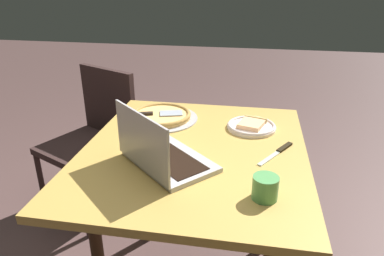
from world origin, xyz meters
The scene contains 7 objects.
dining_table centered at (0.00, 0.00, 0.68)m, with size 1.04×0.89×0.77m.
laptop centered at (-0.16, 0.10, 0.82)m, with size 0.40×0.41×0.23m.
pizza_plate centered at (0.24, -0.22, 0.79)m, with size 0.22×0.22×0.04m.
pizza_tray centered at (0.28, 0.21, 0.79)m, with size 0.35×0.35×0.04m.
table_knife centered at (0.03, -0.34, 0.78)m, with size 0.21×0.14×0.01m.
drink_cup centered at (-0.30, -0.28, 0.81)m, with size 0.08×0.08×0.08m.
chair_far centered at (0.62, 0.73, 0.50)m, with size 0.61×0.61×0.89m.
Camera 1 is at (-1.28, -0.22, 1.43)m, focal length 33.56 mm.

